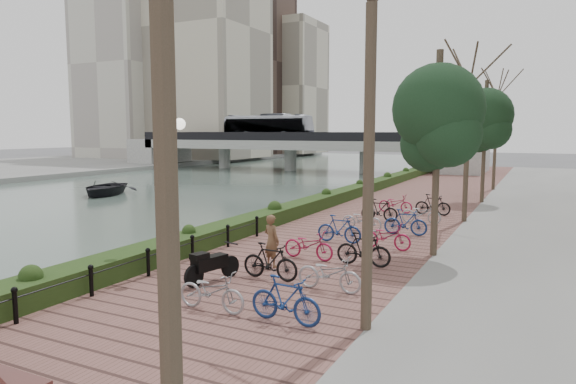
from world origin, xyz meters
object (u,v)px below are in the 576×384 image
Objects in this scene: pedestrian at (272,241)px; lamppost at (171,158)px; motorcycle at (213,264)px; boat at (104,188)px.

lamppost is at bearing 53.03° from pedestrian.
lamppost is 3.27m from motorcycle.
pedestrian is at bearing -55.06° from boat.
pedestrian is (0.66, 2.07, 0.29)m from motorcycle.
motorcycle is at bearing 91.90° from pedestrian.
motorcycle is 25.12m from boat.
lamppost reaches higher than pedestrian.
lamppost reaches higher than motorcycle.
lamppost is at bearing -61.45° from boat.
pedestrian is 0.32× the size of boat.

